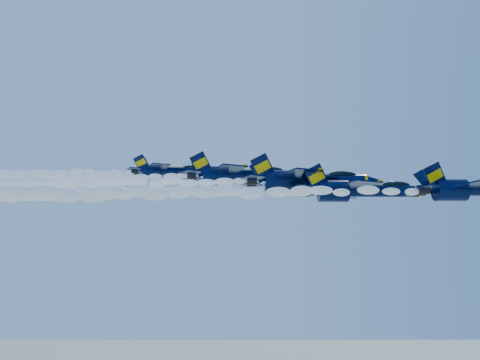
{
  "coord_description": "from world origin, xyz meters",
  "views": [
    {
      "loc": [
        -13.31,
        -63.11,
        141.67
      ],
      "look_at": [
        -12.02,
        3.68,
        154.89
      ],
      "focal_mm": 35.0,
      "sensor_mm": 36.0,
      "label": 1
    }
  ],
  "objects_px": {
    "jet_third": "(307,180)",
    "jet_lead": "(478,189)",
    "jet_fourth": "(240,175)",
    "jet_second": "(361,190)",
    "jet_fifth": "(170,171)"
  },
  "relations": [
    {
      "from": "jet_third",
      "to": "jet_lead",
      "type": "bearing_deg",
      "value": -42.53
    },
    {
      "from": "jet_third",
      "to": "jet_fourth",
      "type": "relative_size",
      "value": 0.99
    },
    {
      "from": "jet_third",
      "to": "jet_fourth",
      "type": "bearing_deg",
      "value": 131.68
    },
    {
      "from": "jet_second",
      "to": "jet_fifth",
      "type": "relative_size",
      "value": 1.16
    },
    {
      "from": "jet_second",
      "to": "jet_fourth",
      "type": "bearing_deg",
      "value": 135.31
    },
    {
      "from": "jet_third",
      "to": "jet_fourth",
      "type": "height_order",
      "value": "jet_fourth"
    },
    {
      "from": "jet_lead",
      "to": "jet_fifth",
      "type": "distance_m",
      "value": 52.47
    },
    {
      "from": "jet_lead",
      "to": "jet_fourth",
      "type": "height_order",
      "value": "jet_fourth"
    },
    {
      "from": "jet_lead",
      "to": "jet_third",
      "type": "xyz_separation_m",
      "value": [
        -16.32,
        14.96,
        3.92
      ]
    },
    {
      "from": "jet_lead",
      "to": "jet_second",
      "type": "distance_m",
      "value": 14.37
    },
    {
      "from": "jet_third",
      "to": "jet_fourth",
      "type": "distance_m",
      "value": 14.27
    },
    {
      "from": "jet_lead",
      "to": "jet_fourth",
      "type": "relative_size",
      "value": 0.79
    },
    {
      "from": "jet_fifth",
      "to": "jet_second",
      "type": "bearing_deg",
      "value": -40.75
    },
    {
      "from": "jet_lead",
      "to": "jet_second",
      "type": "height_order",
      "value": "jet_second"
    },
    {
      "from": "jet_second",
      "to": "jet_fifth",
      "type": "height_order",
      "value": "jet_fifth"
    }
  ]
}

